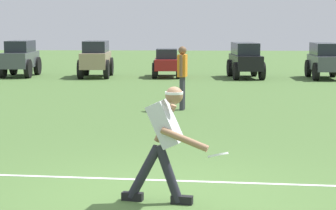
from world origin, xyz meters
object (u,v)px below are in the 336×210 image
Objects in this scene: parked_car_slot_a at (20,57)px; parked_car_slot_b at (96,58)px; teammate_near_sideline at (182,72)px; parked_car_slot_e at (325,59)px; frisbee_thrower at (164,138)px; parked_car_slot_c at (167,62)px; parked_car_slot_d at (245,59)px; frisbee_in_flight at (218,155)px.

parked_car_slot_a and parked_car_slot_b have the same top height.
teammate_near_sideline is 10.39m from parked_car_slot_e.
frisbee_thrower reaches higher than parked_car_slot_e.
parked_car_slot_a is 5.75m from parked_car_slot_c.
parked_car_slot_c is (-0.87, 9.43, -0.38)m from teammate_near_sideline.
parked_car_slot_a is 3.01m from parked_car_slot_b.
parked_car_slot_d is at bearing 83.03° from frisbee_thrower.
parked_car_slot_d is 2.98m from parked_car_slot_e.
teammate_near_sideline reaches higher than parked_car_slot_b.
parked_car_slot_d is (5.77, -0.06, -0.02)m from parked_car_slot_b.
frisbee_in_flight is 17.86m from parked_car_slot_d.
frisbee_thrower is at bearing -89.87° from teammate_near_sideline.
parked_car_slot_a is 0.99× the size of parked_car_slot_b.
parked_car_slot_e is at bearing -1.85° from parked_car_slot_a.
parked_car_slot_d is at bearing 85.16° from frisbee_in_flight.
frisbee_in_flight is 18.11m from parked_car_slot_c.
frisbee_in_flight is 0.15× the size of parked_car_slot_c.
parked_car_slot_b is 0.96× the size of parked_car_slot_d.
frisbee_in_flight is 18.21m from parked_car_slot_e.
parked_car_slot_d is (3.02, -0.25, 0.16)m from parked_car_slot_c.
parked_car_slot_e is (2.98, -0.15, 0.00)m from parked_car_slot_d.
parked_car_slot_a reaches higher than parked_car_slot_e.
parked_car_slot_b reaches higher than parked_car_slot_e.
parked_car_slot_b is 1.07× the size of parked_car_slot_c.
parked_car_slot_c is at bearing 175.33° from parked_car_slot_d.
parked_car_slot_c is (2.74, 0.18, -0.18)m from parked_car_slot_b.
frisbee_in_flight is 8.65m from teammate_near_sideline.
teammate_near_sideline reaches higher than parked_car_slot_a.
parked_car_slot_c reaches higher than frisbee_in_flight.
frisbee_thrower reaches higher than parked_car_slot_b.
frisbee_thrower is 0.90× the size of teammate_near_sideline.
parked_car_slot_b is (-3.63, 17.53, -0.05)m from frisbee_thrower.
parked_car_slot_b is 2.75m from parked_car_slot_c.
frisbee_in_flight is at bearing -68.04° from parked_car_slot_a.
parked_car_slot_b is at bearing -3.14° from parked_car_slot_a.
parked_car_slot_a is 1.06× the size of parked_car_slot_c.
parked_car_slot_d is (2.14, 17.46, -0.07)m from frisbee_thrower.
parked_car_slot_a is 8.78m from parked_car_slot_d.
parked_car_slot_a is (-6.64, 17.69, -0.05)m from frisbee_thrower.
teammate_near_sideline is at bearing 90.13° from frisbee_thrower.
teammate_near_sideline is 9.47m from parked_car_slot_c.
teammate_near_sideline is at bearing -54.86° from parked_car_slot_a.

